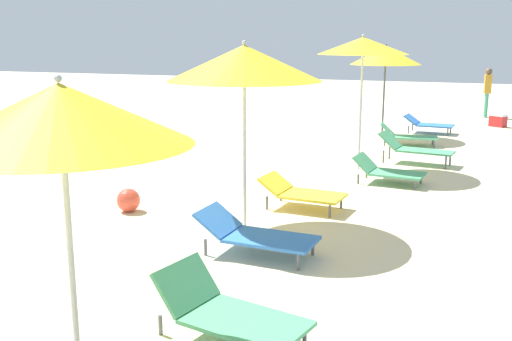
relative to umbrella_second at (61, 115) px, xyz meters
The scene contains 14 objects.
umbrella_second is the anchor object (origin of this frame).
lounger_second_shoreside 2.31m from the umbrella_second, 50.32° to the left, with size 1.49×0.93×0.62m.
umbrella_third 4.18m from the umbrella_second, 93.73° to the left, with size 2.17×2.17×2.67m.
lounger_third_shoreside 5.69m from the umbrella_second, 87.70° to the left, with size 1.37×0.77×0.51m.
lounger_third_inland 3.66m from the umbrella_second, 84.63° to the left, with size 1.53×0.71×0.55m.
umbrella_fourth 8.69m from the umbrella_second, 87.02° to the left, with size 1.85×1.85×2.78m.
lounger_fourth_shoreside 9.93m from the umbrella_second, 81.33° to the left, with size 1.65×0.76×0.67m.
lounger_fourth_inland 7.94m from the umbrella_second, 80.84° to the left, with size 1.34×0.76×0.52m.
umbrella_farthest 13.00m from the umbrella_second, 89.12° to the left, with size 1.91×1.91×2.55m.
lounger_farthest_shoreside 14.41m from the umbrella_second, 84.74° to the left, with size 1.41×0.79×0.52m.
lounger_farthest_inland 12.13m from the umbrella_second, 85.12° to the left, with size 1.51×0.81×0.57m.
person_walking_mid 18.87m from the umbrella_second, 81.42° to the left, with size 0.26×0.38×1.70m.
cooler_box 16.80m from the umbrella_second, 78.91° to the left, with size 0.56×0.51×0.39m.
beach_ball 5.17m from the umbrella_second, 118.58° to the left, with size 0.37×0.37×0.37m, color #E54C38.
Camera 1 is at (2.94, 0.95, 2.69)m, focal length 41.70 mm.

